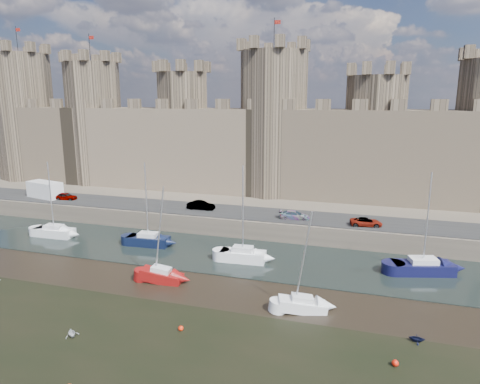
# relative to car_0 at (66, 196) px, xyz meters

# --- Properties ---
(ground) EXTENTS (160.00, 160.00, 0.00)m
(ground) POSITION_rel_car_0_xyz_m (27.83, -33.23, -3.09)
(ground) COLOR black
(ground) RESTS_ON ground
(water_channel) EXTENTS (160.00, 12.00, 0.08)m
(water_channel) POSITION_rel_car_0_xyz_m (27.83, -9.23, -3.05)
(water_channel) COLOR black
(water_channel) RESTS_ON ground
(quay) EXTENTS (160.00, 60.00, 2.50)m
(quay) POSITION_rel_car_0_xyz_m (27.83, 26.77, -1.84)
(quay) COLOR #4C443A
(quay) RESTS_ON ground
(road) EXTENTS (160.00, 7.00, 0.10)m
(road) POSITION_rel_car_0_xyz_m (27.83, 0.77, -0.54)
(road) COLOR black
(road) RESTS_ON quay
(castle) EXTENTS (108.50, 11.00, 29.00)m
(castle) POSITION_rel_car_0_xyz_m (27.19, 14.77, 8.58)
(castle) COLOR #42382B
(castle) RESTS_ON quay
(car_0) EXTENTS (3.61, 1.84, 1.18)m
(car_0) POSITION_rel_car_0_xyz_m (0.00, 0.00, 0.00)
(car_0) COLOR gray
(car_0) RESTS_ON quay
(car_1) EXTENTS (4.04, 1.57, 1.31)m
(car_1) POSITION_rel_car_0_xyz_m (22.64, 0.58, 0.07)
(car_1) COLOR gray
(car_1) RESTS_ON quay
(car_2) EXTENTS (4.08, 1.97, 1.15)m
(car_2) POSITION_rel_car_0_xyz_m (36.35, -0.39, -0.02)
(car_2) COLOR gray
(car_2) RESTS_ON quay
(car_3) EXTENTS (4.20, 2.46, 1.10)m
(car_3) POSITION_rel_car_0_xyz_m (45.48, -0.90, -0.04)
(car_3) COLOR gray
(car_3) RESTS_ON quay
(van) EXTENTS (6.43, 3.73, 2.64)m
(van) POSITION_rel_car_0_xyz_m (-4.12, 0.27, 0.73)
(van) COLOR silver
(van) RESTS_ON quay
(sailboat_0) EXTENTS (5.44, 2.25, 10.07)m
(sailboat_0) POSITION_rel_car_0_xyz_m (5.52, -9.54, -2.30)
(sailboat_0) COLOR silver
(sailboat_0) RESTS_ON ground
(sailboat_1) EXTENTS (5.39, 2.41, 10.54)m
(sailboat_1) POSITION_rel_car_0_xyz_m (19.37, -9.08, -2.26)
(sailboat_1) COLOR black
(sailboat_1) RESTS_ON ground
(sailboat_2) EXTENTS (5.24, 2.34, 11.04)m
(sailboat_2) POSITION_rel_car_0_xyz_m (32.29, -10.76, -2.23)
(sailboat_2) COLOR white
(sailboat_2) RESTS_ON ground
(sailboat_3) EXTENTS (6.62, 3.97, 10.88)m
(sailboat_3) POSITION_rel_car_0_xyz_m (51.49, -8.50, -2.26)
(sailboat_3) COLOR black
(sailboat_3) RESTS_ON ground
(sailboat_4) EXTENTS (4.38, 1.98, 9.97)m
(sailboat_4) POSITION_rel_car_0_xyz_m (25.93, -18.32, -2.35)
(sailboat_4) COLOR maroon
(sailboat_4) RESTS_ON ground
(sailboat_5) EXTENTS (4.51, 2.78, 9.09)m
(sailboat_5) POSITION_rel_car_0_xyz_m (40.54, -20.29, -2.42)
(sailboat_5) COLOR white
(sailboat_5) RESTS_ON ground
(dinghy_3) EXTENTS (1.60, 1.58, 0.64)m
(dinghy_3) POSITION_rel_car_0_xyz_m (23.94, -29.65, -2.77)
(dinghy_3) COLOR silver
(dinghy_3) RESTS_ON ground
(dinghy_7) EXTENTS (1.19, 1.03, 0.62)m
(dinghy_7) POSITION_rel_car_0_xyz_m (49.69, -22.58, -2.78)
(dinghy_7) COLOR black
(dinghy_7) RESTS_ON ground
(buoy_1) EXTENTS (0.43, 0.43, 0.43)m
(buoy_1) POSITION_rel_car_0_xyz_m (31.74, -26.34, -2.87)
(buoy_1) COLOR red
(buoy_1) RESTS_ON ground
(buoy_3) EXTENTS (0.48, 0.48, 0.48)m
(buoy_3) POSITION_rel_car_0_xyz_m (47.97, -26.25, -2.85)
(buoy_3) COLOR red
(buoy_3) RESTS_ON ground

